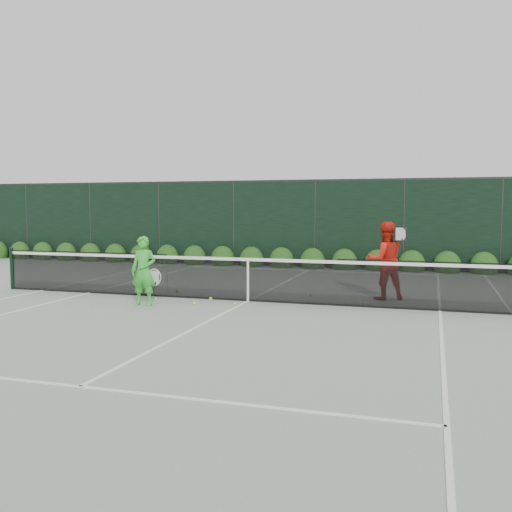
% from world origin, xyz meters
% --- Properties ---
extents(ground, '(80.00, 80.00, 0.00)m').
position_xyz_m(ground, '(0.00, 0.00, 0.00)').
color(ground, gray).
rests_on(ground, ground).
extents(tennis_net, '(12.90, 0.10, 1.07)m').
position_xyz_m(tennis_net, '(-0.02, 0.00, 0.53)').
color(tennis_net, black).
rests_on(tennis_net, ground).
extents(player_woman, '(0.64, 0.40, 1.50)m').
position_xyz_m(player_woman, '(-1.98, -1.17, 0.75)').
color(player_woman, green).
rests_on(player_woman, ground).
extents(player_man, '(1.07, 0.97, 1.79)m').
position_xyz_m(player_man, '(2.90, 1.19, 0.90)').
color(player_man, red).
rests_on(player_man, ground).
extents(court_lines, '(11.03, 23.83, 0.01)m').
position_xyz_m(court_lines, '(0.00, 0.00, 0.01)').
color(court_lines, white).
rests_on(court_lines, ground).
extents(windscreen_fence, '(32.00, 21.07, 3.06)m').
position_xyz_m(windscreen_fence, '(0.00, -2.71, 1.51)').
color(windscreen_fence, black).
rests_on(windscreen_fence, ground).
extents(hedge_row, '(31.66, 0.65, 0.94)m').
position_xyz_m(hedge_row, '(-0.00, 7.15, 0.23)').
color(hedge_row, '#153A10').
rests_on(hedge_row, ground).
extents(tennis_balls, '(4.70, 2.03, 0.07)m').
position_xyz_m(tennis_balls, '(-0.34, 0.01, 0.03)').
color(tennis_balls, '#D0E833').
rests_on(tennis_balls, ground).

